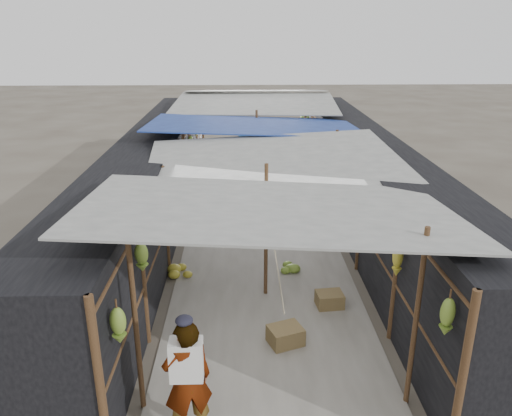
{
  "coord_description": "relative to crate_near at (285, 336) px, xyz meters",
  "views": [
    {
      "loc": [
        -0.42,
        -5.49,
        4.86
      ],
      "look_at": [
        -0.14,
        4.43,
        1.25
      ],
      "focal_mm": 35.0,
      "sensor_mm": 36.0,
      "label": 1
    }
  ],
  "objects": [
    {
      "name": "ground",
      "position": [
        -0.25,
        -1.36,
        -0.16
      ],
      "size": [
        80.0,
        80.0,
        0.0
      ],
      "primitive_type": "plane",
      "color": "#6B6356",
      "rests_on": "ground"
    },
    {
      "name": "aisle_slab",
      "position": [
        -0.25,
        5.14,
        -0.15
      ],
      "size": [
        3.6,
        16.0,
        0.02
      ],
      "primitive_type": "cube",
      "color": "#9E998E",
      "rests_on": "ground"
    },
    {
      "name": "stall_left",
      "position": [
        -2.95,
        5.14,
        0.99
      ],
      "size": [
        1.4,
        15.0,
        2.3
      ],
      "primitive_type": "cube",
      "color": "black",
      "rests_on": "ground"
    },
    {
      "name": "stall_right",
      "position": [
        2.45,
        5.14,
        0.99
      ],
      "size": [
        1.4,
        15.0,
        2.3
      ],
      "primitive_type": "cube",
      "color": "black",
      "rests_on": "ground"
    },
    {
      "name": "crate_near",
      "position": [
        0.0,
        0.0,
        0.0
      ],
      "size": [
        0.64,
        0.58,
        0.31
      ],
      "primitive_type": "cube",
      "rotation": [
        0.0,
        0.0,
        0.36
      ],
      "color": "olive",
      "rests_on": "ground"
    },
    {
      "name": "crate_mid",
      "position": [
        0.91,
        1.13,
        -0.01
      ],
      "size": [
        0.52,
        0.43,
        0.29
      ],
      "primitive_type": "cube",
      "rotation": [
        0.0,
        0.0,
        0.1
      ],
      "color": "olive",
      "rests_on": "ground"
    },
    {
      "name": "crate_back",
      "position": [
        -1.17,
        7.25,
        -0.01
      ],
      "size": [
        0.47,
        0.4,
        0.29
      ],
      "primitive_type": "cube",
      "rotation": [
        0.0,
        0.0,
        -0.07
      ],
      "color": "olive",
      "rests_on": "ground"
    },
    {
      "name": "black_basin",
      "position": [
        1.39,
        5.71,
        -0.06
      ],
      "size": [
        0.64,
        0.64,
        0.19
      ],
      "primitive_type": "cylinder",
      "color": "black",
      "rests_on": "ground"
    },
    {
      "name": "vendor_elderly",
      "position": [
        -1.36,
        -1.86,
        0.67
      ],
      "size": [
        0.7,
        0.57,
        1.66
      ],
      "primitive_type": "imported",
      "rotation": [
        0.0,
        0.0,
        3.47
      ],
      "color": "silver",
      "rests_on": "ground"
    },
    {
      "name": "shopper_blue",
      "position": [
        -0.5,
        4.53,
        0.64
      ],
      "size": [
        0.85,
        0.7,
        1.6
      ],
      "primitive_type": "imported",
      "rotation": [
        0.0,
        0.0,
        -0.13
      ],
      "color": "#2133A9",
      "rests_on": "ground"
    },
    {
      "name": "vendor_seated",
      "position": [
        0.9,
        8.75,
        0.31
      ],
      "size": [
        0.49,
        0.67,
        0.93
      ],
      "primitive_type": "imported",
      "rotation": [
        0.0,
        0.0,
        -1.32
      ],
      "color": "#4A4640",
      "rests_on": "ground"
    },
    {
      "name": "market_canopy",
      "position": [
        -0.21,
        5.49,
        2.25
      ],
      "size": [
        5.62,
        15.2,
        2.77
      ],
      "color": "brown",
      "rests_on": "ground"
    },
    {
      "name": "hanging_bananas",
      "position": [
        -0.32,
        4.83,
        1.54
      ],
      "size": [
        3.96,
        14.41,
        0.73
      ],
      "color": "olive",
      "rests_on": "ground"
    },
    {
      "name": "floor_bananas",
      "position": [
        -0.29,
        5.75,
        -0.01
      ],
      "size": [
        3.86,
        7.49,
        0.33
      ],
      "color": "gold",
      "rests_on": "ground"
    }
  ]
}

